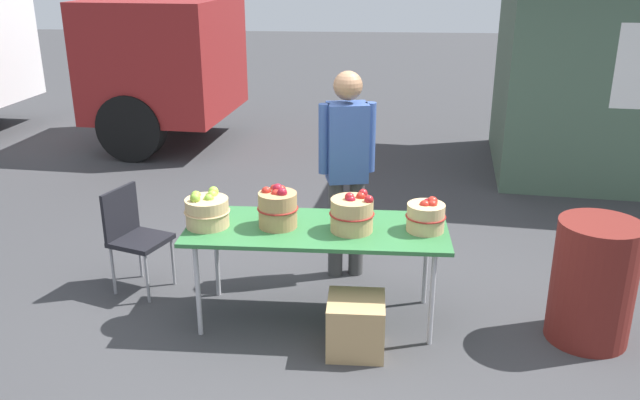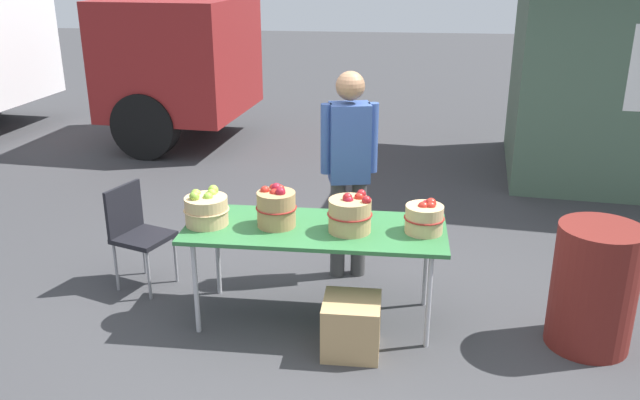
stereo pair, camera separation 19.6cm
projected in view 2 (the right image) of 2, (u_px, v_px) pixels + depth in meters
name	position (u px, v px, depth m)	size (l,w,h in m)	color
ground_plane	(315.00, 317.00, 5.10)	(40.00, 40.00, 0.00)	#38383A
market_table	(315.00, 233.00, 4.85)	(1.90, 0.76, 0.75)	#2D6B38
apple_basket_green_0	(206.00, 209.00, 4.86)	(0.33, 0.33, 0.27)	tan
apple_basket_red_0	(276.00, 207.00, 4.81)	(0.30, 0.30, 0.31)	#A87F51
apple_basket_red_1	(350.00, 214.00, 4.72)	(0.32, 0.32, 0.30)	tan
apple_basket_red_2	(424.00, 218.00, 4.71)	(0.29, 0.29, 0.25)	tan
vendor_adult	(349.00, 160.00, 5.43)	(0.46, 0.30, 1.76)	#3F3F3F
folding_chair	(136.00, 228.00, 5.44)	(0.51, 0.51, 0.86)	black
trash_barrel	(594.00, 287.00, 4.60)	(0.57, 0.57, 0.90)	maroon
produce_crate	(351.00, 326.00, 4.61)	(0.39, 0.39, 0.39)	tan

